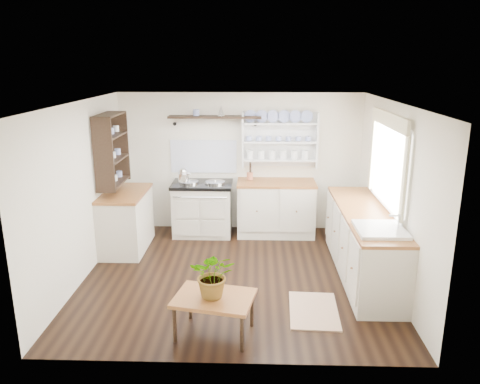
% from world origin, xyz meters
% --- Properties ---
extents(floor, '(4.00, 3.80, 0.01)m').
position_xyz_m(floor, '(0.00, 0.00, 0.00)').
color(floor, black).
rests_on(floor, ground).
extents(wall_back, '(4.00, 0.02, 2.30)m').
position_xyz_m(wall_back, '(0.00, 1.90, 1.15)').
color(wall_back, silver).
rests_on(wall_back, ground).
extents(wall_right, '(0.02, 3.80, 2.30)m').
position_xyz_m(wall_right, '(2.00, 0.00, 1.15)').
color(wall_right, silver).
rests_on(wall_right, ground).
extents(wall_left, '(0.02, 3.80, 2.30)m').
position_xyz_m(wall_left, '(-2.00, 0.00, 1.15)').
color(wall_left, silver).
rests_on(wall_left, ground).
extents(ceiling, '(4.00, 3.80, 0.01)m').
position_xyz_m(ceiling, '(0.00, 0.00, 2.30)').
color(ceiling, white).
rests_on(ceiling, wall_back).
extents(window, '(0.08, 1.55, 1.22)m').
position_xyz_m(window, '(1.95, 0.15, 1.56)').
color(window, white).
rests_on(window, wall_right).
extents(aga_cooker, '(0.98, 0.68, 0.90)m').
position_xyz_m(aga_cooker, '(-0.61, 1.57, 0.45)').
color(aga_cooker, beige).
rests_on(aga_cooker, floor).
extents(back_cabinets, '(1.27, 0.63, 0.90)m').
position_xyz_m(back_cabinets, '(0.60, 1.60, 0.46)').
color(back_cabinets, beige).
rests_on(back_cabinets, floor).
extents(right_cabinets, '(0.62, 2.43, 0.90)m').
position_xyz_m(right_cabinets, '(1.70, 0.10, 0.46)').
color(right_cabinets, beige).
rests_on(right_cabinets, floor).
extents(belfast_sink, '(0.55, 0.60, 0.45)m').
position_xyz_m(belfast_sink, '(1.70, -0.65, 0.80)').
color(belfast_sink, white).
rests_on(belfast_sink, right_cabinets).
extents(left_cabinets, '(0.62, 1.13, 0.90)m').
position_xyz_m(left_cabinets, '(-1.70, 0.90, 0.46)').
color(left_cabinets, beige).
rests_on(left_cabinets, floor).
extents(plate_rack, '(1.20, 0.22, 0.90)m').
position_xyz_m(plate_rack, '(0.65, 1.86, 1.56)').
color(plate_rack, white).
rests_on(plate_rack, wall_back).
extents(high_shelf, '(1.50, 0.29, 0.16)m').
position_xyz_m(high_shelf, '(-0.40, 1.78, 1.91)').
color(high_shelf, black).
rests_on(high_shelf, wall_back).
extents(left_shelving, '(0.28, 0.80, 1.05)m').
position_xyz_m(left_shelving, '(-1.84, 0.90, 1.55)').
color(left_shelving, black).
rests_on(left_shelving, wall_left).
extents(kettle, '(0.17, 0.17, 0.21)m').
position_xyz_m(kettle, '(-0.89, 1.45, 1.03)').
color(kettle, silver).
rests_on(kettle, aga_cooker).
extents(utensil_crock, '(0.10, 0.10, 0.12)m').
position_xyz_m(utensil_crock, '(0.17, 1.68, 0.97)').
color(utensil_crock, '#AE5F40').
rests_on(utensil_crock, back_cabinets).
extents(center_table, '(0.90, 0.72, 0.44)m').
position_xyz_m(center_table, '(-0.16, -1.40, 0.39)').
color(center_table, brown).
rests_on(center_table, floor).
extents(potted_plant, '(0.47, 0.41, 0.50)m').
position_xyz_m(potted_plant, '(-0.16, -1.40, 0.69)').
color(potted_plant, '#3F7233').
rests_on(potted_plant, center_table).
extents(floor_rug, '(0.59, 0.88, 0.02)m').
position_xyz_m(floor_rug, '(0.94, -0.90, 0.01)').
color(floor_rug, '#9E7A5C').
rests_on(floor_rug, floor).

